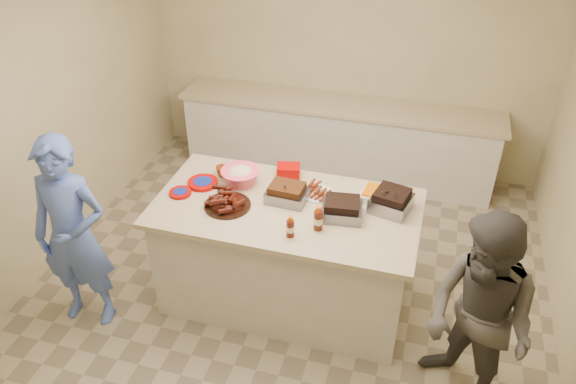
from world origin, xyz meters
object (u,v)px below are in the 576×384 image
(coleslaw_bowl, at_px, (241,184))
(mustard_bottle, at_px, (277,193))
(bbq_bottle_b, at_px, (318,229))
(guest_blue, at_px, (94,313))
(plastic_cup, at_px, (222,176))
(roasting_pan, at_px, (390,209))
(bbq_bottle_a, at_px, (290,236))
(island, at_px, (286,297))
(rib_platter, at_px, (228,206))

(coleslaw_bowl, height_order, mustard_bottle, coleslaw_bowl)
(bbq_bottle_b, distance_m, mustard_bottle, 0.57)
(bbq_bottle_b, relative_size, guest_blue, 0.12)
(mustard_bottle, xyz_separation_m, plastic_cup, (-0.52, 0.11, 0.00))
(roasting_pan, bearing_deg, bbq_bottle_a, -127.82)
(island, relative_size, coleslaw_bowl, 6.42)
(bbq_bottle_a, xyz_separation_m, bbq_bottle_b, (0.18, 0.14, -0.00))
(island, bearing_deg, guest_blue, -157.23)
(bbq_bottle_b, height_order, mustard_bottle, bbq_bottle_b)
(island, xyz_separation_m, mustard_bottle, (-0.12, 0.16, 0.99))
(rib_platter, xyz_separation_m, mustard_bottle, (0.32, 0.29, 0.00))
(roasting_pan, bearing_deg, guest_blue, -147.47)
(guest_blue, bearing_deg, roasting_pan, 13.15)
(plastic_cup, bearing_deg, coleslaw_bowl, -19.28)
(mustard_bottle, bearing_deg, roasting_pan, 1.25)
(coleslaw_bowl, bearing_deg, island, -24.29)
(island, distance_m, plastic_cup, 1.22)
(bbq_bottle_a, distance_m, mustard_bottle, 0.57)
(plastic_cup, xyz_separation_m, guest_blue, (-0.89, -0.91, -0.99))
(island, xyz_separation_m, roasting_pan, (0.80, 0.18, 0.99))
(rib_platter, xyz_separation_m, coleslaw_bowl, (-0.01, 0.33, 0.00))
(plastic_cup, bearing_deg, guest_blue, -134.54)
(coleslaw_bowl, bearing_deg, plastic_cup, 160.72)
(rib_platter, bearing_deg, mustard_bottle, 42.12)
(rib_platter, xyz_separation_m, bbq_bottle_b, (0.75, -0.09, 0.00))
(coleslaw_bowl, bearing_deg, guest_blue, -142.31)
(mustard_bottle, bearing_deg, coleslaw_bowl, 172.02)
(island, height_order, plastic_cup, plastic_cup)
(coleslaw_bowl, xyz_separation_m, bbq_bottle_a, (0.59, -0.56, 0.00))
(island, bearing_deg, rib_platter, -163.27)
(mustard_bottle, height_order, guest_blue, mustard_bottle)
(island, bearing_deg, roasting_pan, 13.02)
(island, relative_size, guest_blue, 1.24)
(roasting_pan, height_order, coleslaw_bowl, coleslaw_bowl)
(island, distance_m, coleslaw_bowl, 1.11)
(island, height_order, bbq_bottle_a, bbq_bottle_a)
(guest_blue, bearing_deg, rib_platter, 18.66)
(rib_platter, height_order, bbq_bottle_a, bbq_bottle_a)
(roasting_pan, xyz_separation_m, bbq_bottle_b, (-0.49, -0.40, 0.00))
(roasting_pan, distance_m, coleslaw_bowl, 1.25)
(coleslaw_bowl, relative_size, guest_blue, 0.19)
(island, xyz_separation_m, rib_platter, (-0.44, -0.13, 0.99))
(bbq_bottle_a, height_order, guest_blue, bbq_bottle_a)
(bbq_bottle_b, relative_size, mustard_bottle, 1.56)
(coleslaw_bowl, relative_size, mustard_bottle, 2.52)
(bbq_bottle_b, bearing_deg, plastic_cup, 152.71)
(island, height_order, bbq_bottle_b, bbq_bottle_b)
(bbq_bottle_b, bearing_deg, roasting_pan, 39.29)
(plastic_cup, bearing_deg, roasting_pan, -3.72)
(island, distance_m, mustard_bottle, 1.01)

